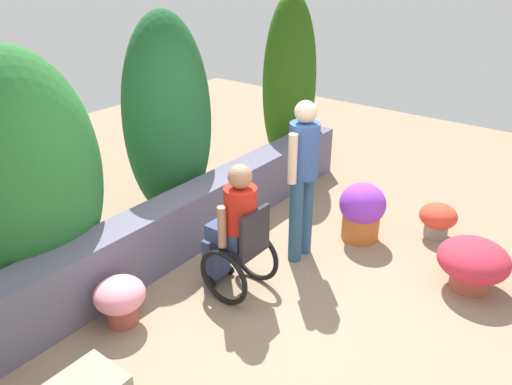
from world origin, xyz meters
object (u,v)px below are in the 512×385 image
at_px(person_standing_companion, 303,171).
at_px(flower_pot_purple_near, 438,219).
at_px(flower_pot_red_accent, 362,211).
at_px(person_in_wheelchair, 236,234).
at_px(flower_pot_terracotta_by_wall, 120,298).
at_px(flower_pot_small_foreground, 473,262).

height_order(person_standing_companion, flower_pot_purple_near, person_standing_companion).
bearing_deg(person_standing_companion, flower_pot_red_accent, -20.38).
bearing_deg(person_in_wheelchair, flower_pot_red_accent, -6.50).
xyz_separation_m(person_standing_companion, flower_pot_terracotta_by_wall, (-1.87, 0.66, -0.74)).
xyz_separation_m(person_in_wheelchair, person_standing_companion, (0.87, -0.16, 0.38)).
height_order(person_standing_companion, flower_pot_red_accent, person_standing_companion).
relative_size(flower_pot_purple_near, flower_pot_red_accent, 0.62).
xyz_separation_m(flower_pot_red_accent, flower_pot_small_foreground, (-0.20, -1.28, -0.07)).
relative_size(flower_pot_terracotta_by_wall, flower_pot_small_foreground, 0.67).
bearing_deg(flower_pot_red_accent, person_standing_companion, 153.94).
bearing_deg(flower_pot_small_foreground, flower_pot_terracotta_by_wall, 136.39).
relative_size(flower_pot_purple_near, flower_pot_small_foreground, 0.63).
relative_size(person_in_wheelchair, flower_pot_red_accent, 1.96).
bearing_deg(person_in_wheelchair, flower_pot_terracotta_by_wall, 164.83).
height_order(person_in_wheelchair, flower_pot_purple_near, person_in_wheelchair).
relative_size(person_in_wheelchair, flower_pot_small_foreground, 1.97).
xyz_separation_m(person_standing_companion, flower_pot_red_accent, (0.73, -0.36, -0.64)).
bearing_deg(person_in_wheelchair, person_standing_companion, 1.01).
bearing_deg(flower_pot_small_foreground, person_standing_companion, 108.05).
distance_m(person_in_wheelchair, flower_pot_terracotta_by_wall, 1.17).
distance_m(person_standing_companion, flower_pot_terracotta_by_wall, 2.11).
height_order(person_in_wheelchair, flower_pot_red_accent, person_in_wheelchair).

